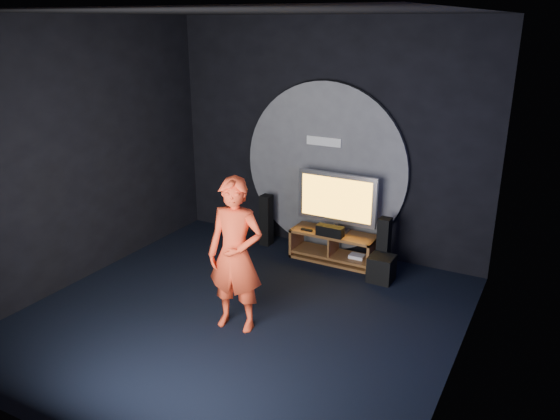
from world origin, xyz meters
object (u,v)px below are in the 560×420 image
Objects in this scene: media_console at (334,248)px; tv at (337,200)px; tower_speaker_right at (383,246)px; subwoofer at (381,268)px; player at (235,255)px; tower_speaker_left at (266,220)px.

tv is at bearing 96.47° from media_console.
tower_speaker_right is (0.77, -0.04, 0.22)m from media_console.
media_console is 1.04× the size of tv.
tv reaches higher than media_console.
subwoofer is 0.20× the size of player.
tower_speaker_left and tower_speaker_right have the same top height.
tv is 1.20m from subwoofer.
media_console is at bearing 159.95° from subwoofer.
tv is 1.30m from tower_speaker_left.
tower_speaker_left is (-1.20, 0.07, 0.22)m from media_console.
player reaches higher than tower_speaker_right.
tower_speaker_right reaches higher than subwoofer.
tower_speaker_right is at bearing 104.92° from subwoofer.
player is at bearing -119.84° from subwoofer.
player reaches higher than subwoofer.
subwoofer is at bearing -23.78° from tv.
tv is 0.67× the size of player.
tv is 0.95m from tower_speaker_right.
media_console is at bearing -83.53° from tv.
media_console is 0.80m from tower_speaker_right.
player is at bearing -96.51° from tv.
tv reaches higher than tower_speaker_left.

